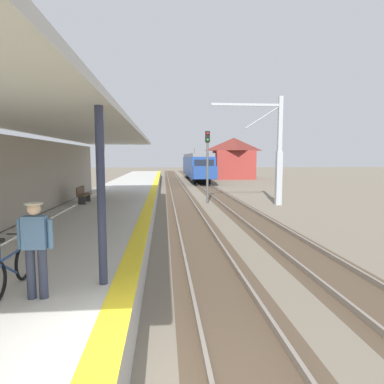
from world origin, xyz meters
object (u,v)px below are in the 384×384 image
rail_signal_post (207,159)px  catenary_pylon_far_side (275,154)px  bicycle_beside_commuter (10,270)px  distant_trackside_house (234,157)px  platform_bench (83,194)px  commuter_person (36,245)px  approaching_train (197,166)px

rail_signal_post → catenary_pylon_far_side: bearing=-14.3°
bicycle_beside_commuter → distant_trackside_house: (13.74, 45.49, 2.04)m
distant_trackside_house → rail_signal_post: bearing=-105.7°
rail_signal_post → platform_bench: 9.56m
commuter_person → distant_trackside_house: (13.13, 45.87, 1.50)m
distant_trackside_house → catenary_pylon_far_side: bearing=-96.3°
catenary_pylon_far_side → distant_trackside_house: bearing=83.7°
catenary_pylon_far_side → distant_trackside_house: size_ratio=1.14×
distant_trackside_house → commuter_person: bearing=-106.0°
catenary_pylon_far_side → commuter_person: bearing=-120.4°
commuter_person → catenary_pylon_far_side: size_ratio=0.22×
commuter_person → bicycle_beside_commuter: commuter_person is taller
rail_signal_post → commuter_person: bearing=-106.4°
platform_bench → approaching_train: bearing=73.0°
platform_bench → distant_trackside_house: size_ratio=0.24×
commuter_person → distant_trackside_house: 47.74m
approaching_train → platform_bench: size_ratio=12.25×
bicycle_beside_commuter → rail_signal_post: size_ratio=0.35×
bicycle_beside_commuter → rail_signal_post: bearing=71.4°
bicycle_beside_commuter → catenary_pylon_far_side: (10.52, 16.52, 2.31)m
catenary_pylon_far_side → platform_bench: size_ratio=4.69×
bicycle_beside_commuter → catenary_pylon_far_side: bearing=57.5°
commuter_person → rail_signal_post: 18.88m
bicycle_beside_commuter → rail_signal_post: rail_signal_post is taller
commuter_person → bicycle_beside_commuter: (-0.61, 0.38, -0.55)m
catenary_pylon_far_side → distant_trackside_house: catenary_pylon_far_side is taller
bicycle_beside_commuter → platform_bench: (-1.54, 12.01, 0.08)m
commuter_person → rail_signal_post: bearing=73.6°
commuter_person → catenary_pylon_far_side: 19.67m
approaching_train → distant_trackside_house: (6.16, 3.71, 1.16)m
catenary_pylon_far_side → platform_bench: (-12.05, -4.51, -2.23)m
rail_signal_post → bicycle_beside_commuter: bearing=-108.6°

